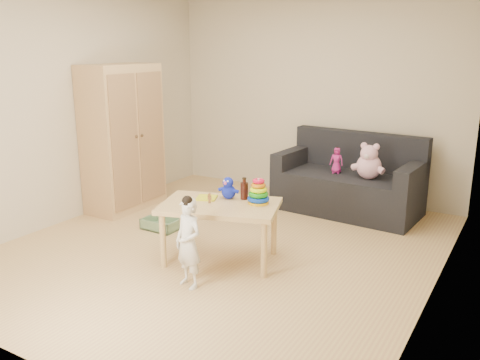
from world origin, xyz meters
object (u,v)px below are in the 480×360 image
Objects in this scene: wardrobe at (123,138)px; sofa at (347,193)px; play_table at (220,232)px; toddler at (188,244)px.

wardrobe reaches higher than sofa.
toddler is at bearing -83.72° from play_table.
wardrobe is 2.33× the size of toddler.
wardrobe reaches higher than play_table.
toddler is at bearing -96.26° from sofa.
sofa is at bearing 27.00° from wardrobe.
play_table is (1.90, -0.77, -0.60)m from wardrobe.
play_table is at bearing 111.80° from toddler.
sofa is 1.58× the size of play_table.
toddler is at bearing -34.59° from wardrobe.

